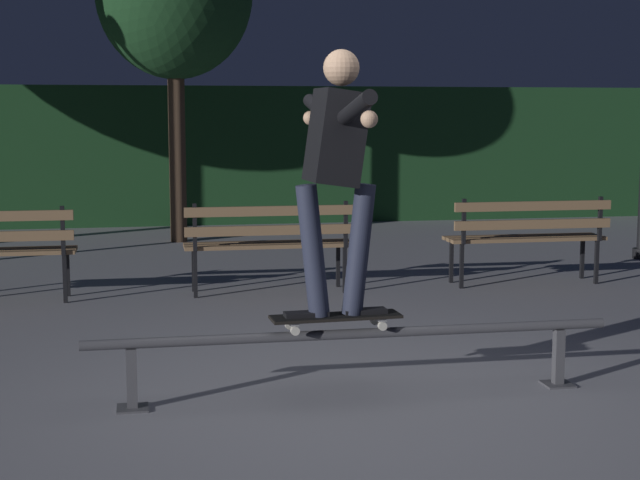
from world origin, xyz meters
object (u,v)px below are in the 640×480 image
(grind_rail, at_px, (354,343))
(skateboard, at_px, (336,318))
(park_bench_right_center, at_px, (528,231))
(park_bench_left_center, at_px, (270,238))
(skateboarder, at_px, (337,160))

(grind_rail, height_order, skateboard, skateboard)
(grind_rail, xyz_separation_m, skateboard, (-0.11, 0.00, 0.16))
(skateboard, bearing_deg, park_bench_right_center, 51.97)
(grind_rail, bearing_deg, park_bench_right_center, 53.19)
(park_bench_right_center, bearing_deg, park_bench_left_center, 180.00)
(park_bench_left_center, bearing_deg, park_bench_right_center, 0.00)
(skateboarder, height_order, park_bench_left_center, skateboarder)
(skateboarder, bearing_deg, grind_rail, -0.08)
(grind_rail, bearing_deg, skateboarder, 179.92)
(skateboard, distance_m, park_bench_right_center, 4.29)
(park_bench_right_center, bearing_deg, grind_rail, -126.81)
(grind_rail, bearing_deg, skateboard, 180.00)
(grind_rail, relative_size, skateboarder, 2.05)
(grind_rail, distance_m, skateboarder, 1.10)
(skateboarder, distance_m, park_bench_right_center, 4.38)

